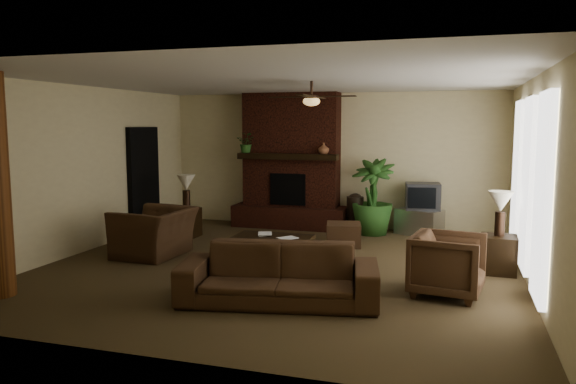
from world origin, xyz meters
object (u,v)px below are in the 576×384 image
(side_table_left, at_px, (185,223))
(lamp_right, at_px, (501,205))
(armchair_left, at_px, (154,224))
(ottoman, at_px, (344,234))
(coffee_table, at_px, (272,240))
(floor_plant, at_px, (372,213))
(armchair_right, at_px, (448,262))
(side_table_right, at_px, (498,254))
(sofa, at_px, (279,265))
(lamp_left, at_px, (186,185))
(floor_vase, at_px, (355,210))
(tv_stand, at_px, (419,222))

(side_table_left, relative_size, lamp_right, 0.85)
(armchair_left, relative_size, ottoman, 2.00)
(coffee_table, bearing_deg, ottoman, 63.31)
(armchair_left, bearing_deg, floor_plant, 134.84)
(armchair_right, xyz_separation_m, coffee_table, (-2.63, 0.87, -0.06))
(side_table_left, bearing_deg, side_table_right, -10.20)
(armchair_left, bearing_deg, sofa, 60.59)
(armchair_left, height_order, lamp_left, lamp_left)
(lamp_right, bearing_deg, floor_vase, 135.28)
(coffee_table, relative_size, floor_plant, 0.81)
(tv_stand, xyz_separation_m, floor_plant, (-0.89, -0.23, 0.17))
(coffee_table, bearing_deg, sofa, -69.11)
(lamp_left, relative_size, side_table_right, 1.18)
(armchair_right, bearing_deg, floor_vase, 34.35)
(floor_vase, bearing_deg, floor_plant, -30.72)
(side_table_right, bearing_deg, tv_stand, 116.85)
(sofa, height_order, floor_plant, sofa)
(coffee_table, height_order, floor_vase, floor_vase)
(coffee_table, bearing_deg, floor_plant, 67.86)
(sofa, bearing_deg, coffee_table, 100.09)
(coffee_table, bearing_deg, armchair_right, -18.33)
(sofa, bearing_deg, side_table_right, 29.10)
(armchair_right, relative_size, side_table_right, 1.59)
(sofa, height_order, armchair_right, sofa)
(coffee_table, xyz_separation_m, lamp_left, (-2.25, 1.51, 0.63))
(armchair_left, bearing_deg, side_table_right, 98.28)
(side_table_right, bearing_deg, armchair_left, -174.40)
(armchair_right, height_order, lamp_left, lamp_left)
(sofa, xyz_separation_m, tv_stand, (1.35, 4.77, -0.22))
(sofa, height_order, lamp_left, lamp_left)
(ottoman, bearing_deg, armchair_right, -53.50)
(coffee_table, relative_size, lamp_left, 1.85)
(armchair_right, bearing_deg, tv_stand, 17.38)
(side_table_right, bearing_deg, coffee_table, -172.28)
(armchair_left, height_order, tv_stand, armchair_left)
(sofa, relative_size, ottoman, 3.99)
(ottoman, relative_size, floor_vase, 0.78)
(sofa, distance_m, ottoman, 3.38)
(armchair_right, xyz_separation_m, lamp_left, (-4.88, 2.38, 0.56))
(tv_stand, distance_m, floor_vase, 1.29)
(coffee_table, relative_size, side_table_left, 2.18)
(floor_plant, xyz_separation_m, lamp_left, (-3.38, -1.28, 0.59))
(coffee_table, bearing_deg, lamp_right, 7.95)
(coffee_table, distance_m, side_table_right, 3.35)
(sofa, relative_size, floor_plant, 1.61)
(lamp_left, xyz_separation_m, side_table_right, (5.57, -1.06, -0.73))
(floor_plant, bearing_deg, tv_stand, 14.18)
(armchair_left, height_order, lamp_right, lamp_right)
(coffee_table, xyz_separation_m, floor_vase, (0.75, 3.01, 0.06))
(floor_vase, distance_m, floor_plant, 0.44)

